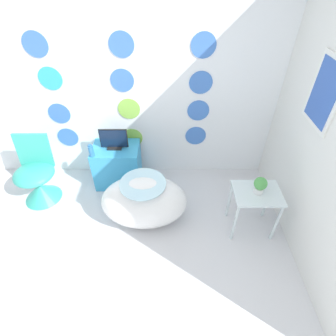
# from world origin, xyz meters

# --- Properties ---
(ground_plane) EXTENTS (12.00, 12.00, 0.00)m
(ground_plane) POSITION_xyz_m (0.00, 0.00, 0.00)
(ground_plane) COLOR silver
(wall_back_dotted) EXTENTS (4.63, 0.05, 2.60)m
(wall_back_dotted) POSITION_xyz_m (0.00, 1.89, 1.30)
(wall_back_dotted) COLOR white
(wall_back_dotted) RESTS_ON ground_plane
(wall_right) EXTENTS (0.06, 2.87, 2.60)m
(wall_right) POSITION_xyz_m (1.83, 0.94, 1.30)
(wall_right) COLOR silver
(wall_right) RESTS_ON ground_plane
(bathtub) EXTENTS (0.96, 0.60, 0.60)m
(bathtub) POSITION_xyz_m (0.24, 0.97, 0.30)
(bathtub) COLOR white
(bathtub) RESTS_ON ground_plane
(chair) EXTENTS (0.47, 0.47, 0.84)m
(chair) POSITION_xyz_m (-1.10, 1.33, 0.27)
(chair) COLOR #38B2A3
(chair) RESTS_ON ground_plane
(tv_cabinet) EXTENTS (0.58, 0.43, 0.56)m
(tv_cabinet) POSITION_xyz_m (-0.16, 1.63, 0.28)
(tv_cabinet) COLOR #389ED6
(tv_cabinet) RESTS_ON ground_plane
(tv) EXTENTS (0.34, 0.12, 0.26)m
(tv) POSITION_xyz_m (-0.16, 1.63, 0.68)
(tv) COLOR black
(tv) RESTS_ON tv_cabinet
(vase) EXTENTS (0.06, 0.06, 0.16)m
(vase) POSITION_xyz_m (-0.41, 1.46, 0.64)
(vase) COLOR #2D72B7
(vase) RESTS_ON tv_cabinet
(side_table) EXTENTS (0.49, 0.38, 0.56)m
(side_table) POSITION_xyz_m (1.42, 0.85, 0.46)
(side_table) COLOR silver
(side_table) RESTS_ON ground_plane
(potted_plant_left) EXTENTS (0.13, 0.13, 0.19)m
(potted_plant_left) POSITION_xyz_m (1.42, 0.85, 0.66)
(potted_plant_left) COLOR white
(potted_plant_left) RESTS_ON side_table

